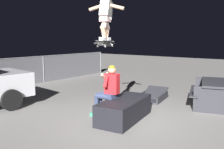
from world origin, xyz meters
name	(u,v)px	position (x,y,z in m)	size (l,w,h in m)	color
ground_plane	(125,120)	(0.00, 0.00, 0.00)	(40.00, 40.00, 0.00)	slate
ledge_box_main	(124,109)	(0.05, 0.04, 0.26)	(1.74, 0.75, 0.52)	black
person_sitting_on_ledge	(108,88)	(-0.07, 0.46, 0.76)	(0.60, 0.78, 1.35)	#2D3856
skateboard	(105,44)	(-0.20, 0.44, 1.87)	(1.02, 0.56, 0.16)	black
skater_airborne	(106,15)	(-0.15, 0.46, 2.56)	(0.63, 0.85, 1.12)	white
kicker_ramp	(153,97)	(2.29, 0.45, 0.07)	(1.34, 0.91, 0.44)	#28282D
picnic_table_back	(214,90)	(2.65, -1.36, 0.50)	(2.02, 1.79, 0.75)	#28282D
fence_back	(1,73)	(0.00, 5.91, 0.66)	(12.05, 0.05, 1.22)	slate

